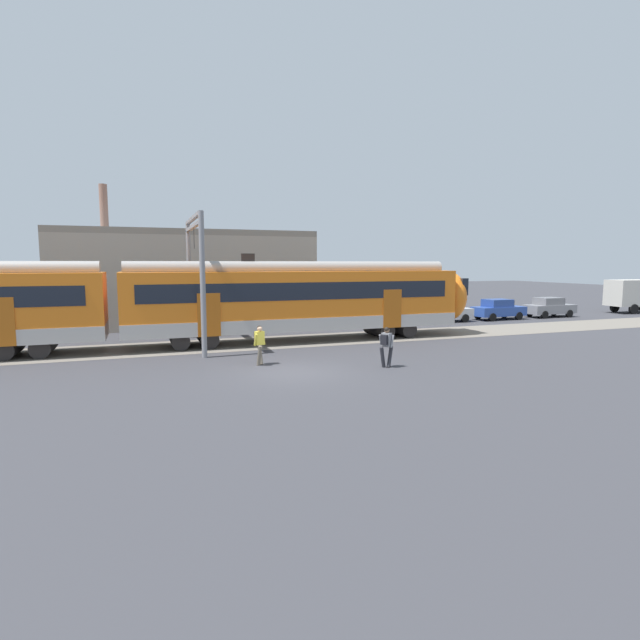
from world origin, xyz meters
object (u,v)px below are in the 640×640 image
Objects in this scene: pedestrian_grey at (386,343)px; box_truck at (636,294)px; commuter_train at (130,304)px; parked_car_silver at (444,311)px; parked_car_grey at (549,307)px; parked_car_blue at (498,309)px; pedestrian_yellow at (259,342)px.

box_truck reaches higher than pedestrian_grey.
parked_car_silver is (21.04, 4.86, -1.47)m from commuter_train.
parked_car_silver is at bearing 13.02° from commuter_train.
box_truck reaches higher than parked_car_silver.
parked_car_grey is (9.74, 0.06, 0.00)m from parked_car_silver.
box_truck is (14.64, 0.35, 0.79)m from parked_car_blue.
commuter_train reaches higher than pedestrian_yellow.
pedestrian_yellow is at bearing -157.65° from parked_car_grey.
pedestrian_yellow is at bearing -47.99° from commuter_train.
commuter_train is 9.47× the size of parked_car_grey.
pedestrian_yellow is at bearing -163.00° from box_truck.
parked_car_silver is 9.74m from parked_car_grey.
box_truck reaches higher than parked_car_grey.
parked_car_blue is (25.79, 4.81, -1.47)m from commuter_train.
parked_car_grey is (4.99, 0.11, 0.00)m from parked_car_blue.
commuter_train is at bearing -169.43° from parked_car_blue.
box_truck is (30.61, 13.04, 0.58)m from pedestrian_grey.
pedestrian_grey is 16.98m from parked_car_silver.
parked_car_grey is 0.75× the size of box_truck.
commuter_train is 9.44× the size of parked_car_silver.
parked_car_silver is at bearing 179.37° from parked_car_blue.
commuter_train reaches higher than box_truck.
pedestrian_yellow is at bearing 154.70° from pedestrian_grey.
pedestrian_yellow is 0.41× the size of parked_car_silver.
parked_car_grey is at bearing 31.41° from pedestrian_grey.
commuter_train is 22.83× the size of pedestrian_grey.
commuter_train reaches higher than parked_car_blue.
pedestrian_yellow is 36.96m from box_truck.
parked_car_silver is 19.41m from box_truck.
parked_car_grey is (30.78, 4.92, -1.47)m from commuter_train.
pedestrian_grey is 20.40m from parked_car_blue.
commuter_train is 21.64m from parked_car_silver.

